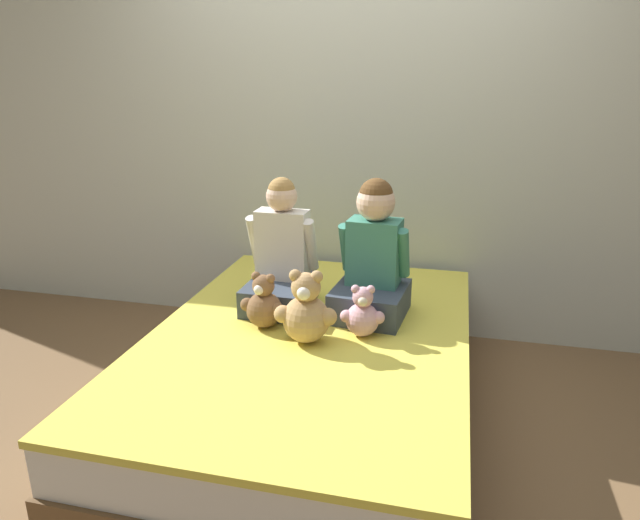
% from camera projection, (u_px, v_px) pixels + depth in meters
% --- Properties ---
extents(ground_plane, '(14.00, 14.00, 0.00)m').
position_uv_depth(ground_plane, '(310.00, 415.00, 2.73)').
color(ground_plane, brown).
extents(wall_behind_bed, '(8.00, 0.06, 2.50)m').
position_uv_depth(wall_behind_bed, '(356.00, 128.00, 3.35)').
color(wall_behind_bed, beige).
rests_on(wall_behind_bed, ground_plane).
extents(bed, '(1.42, 2.03, 0.44)m').
position_uv_depth(bed, '(310.00, 375.00, 2.66)').
color(bed, brown).
rests_on(bed, ground_plane).
extents(child_on_left, '(0.35, 0.40, 0.64)m').
position_uv_depth(child_on_left, '(281.00, 259.00, 2.82)').
color(child_on_left, '#384251').
rests_on(child_on_left, bed).
extents(child_on_right, '(0.37, 0.40, 0.66)m').
position_uv_depth(child_on_right, '(373.00, 261.00, 2.71)').
color(child_on_right, '#384251').
rests_on(child_on_right, bed).
extents(teddy_bear_held_by_left_child, '(0.22, 0.17, 0.26)m').
position_uv_depth(teddy_bear_held_by_left_child, '(264.00, 304.00, 2.61)').
color(teddy_bear_held_by_left_child, brown).
rests_on(teddy_bear_held_by_left_child, bed).
extents(teddy_bear_held_by_right_child, '(0.20, 0.15, 0.24)m').
position_uv_depth(teddy_bear_held_by_right_child, '(362.00, 314.00, 2.52)').
color(teddy_bear_held_by_right_child, '#DBA3B2').
rests_on(teddy_bear_held_by_right_child, bed).
extents(teddy_bear_between_children, '(0.27, 0.21, 0.33)m').
position_uv_depth(teddy_bear_between_children, '(306.00, 312.00, 2.46)').
color(teddy_bear_between_children, tan).
rests_on(teddy_bear_between_children, bed).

